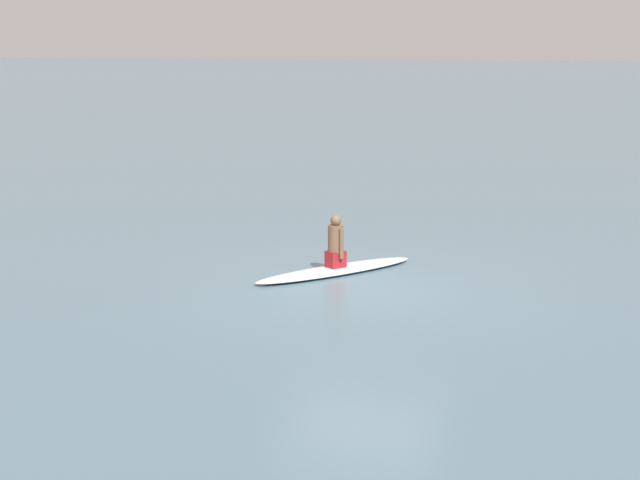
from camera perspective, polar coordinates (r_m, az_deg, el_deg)
ground_plane at (r=16.16m, az=2.51°, el=-2.83°), size 400.00×400.00×0.00m
surfboard at (r=17.26m, az=0.89°, el=-1.72°), size 3.16×2.21×0.11m
person_paddler at (r=17.16m, az=0.90°, el=-0.21°), size 0.38×0.38×0.91m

